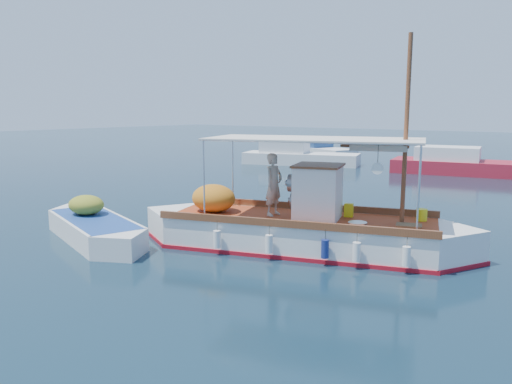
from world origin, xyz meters
The scene contains 6 objects.
ground centered at (0.00, 0.00, 0.00)m, with size 160.00×160.00×0.00m, color black.
fishing_caique centered at (0.27, 0.63, 0.52)m, with size 9.10×4.66×5.84m.
dinghy centered at (-5.09, -2.17, 0.29)m, with size 5.49×2.80×1.41m.
bg_boat_nw centered at (-11.14, 18.66, 0.49)m, with size 8.29×4.71×1.80m.
bg_boat_n centered at (-0.30, 20.12, 0.49)m, with size 9.27×4.39×1.80m.
bg_boat_far_w centered at (-12.43, 24.05, 0.49)m, with size 6.45×4.28×1.80m.
Camera 1 is at (7.41, -10.79, 3.82)m, focal length 35.00 mm.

